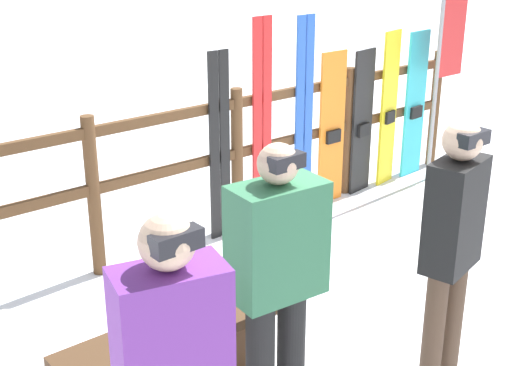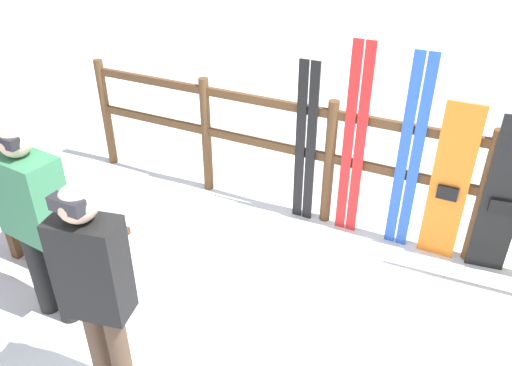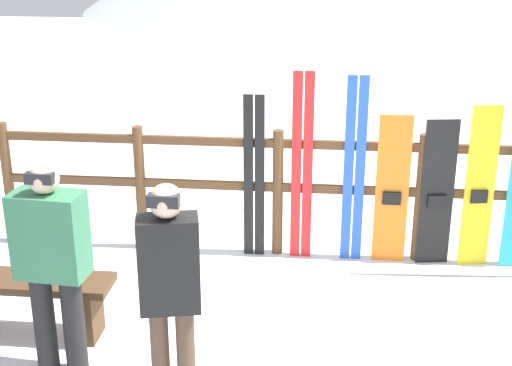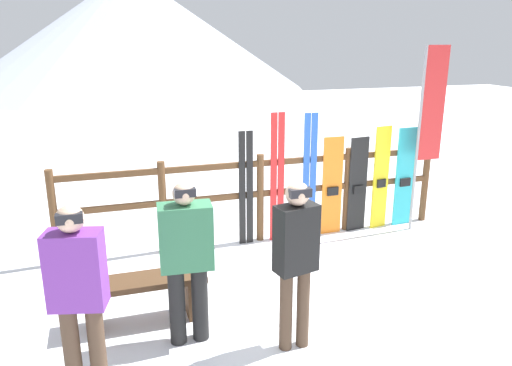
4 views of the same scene
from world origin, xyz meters
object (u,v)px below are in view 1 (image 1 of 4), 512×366
at_px(ski_pair_black, 220,147).
at_px(ski_pair_red, 262,125).
at_px(person_black, 452,239).
at_px(snowboard_cyan, 415,105).
at_px(snowboard_black_stripe, 362,123).
at_px(rental_flag, 450,15).
at_px(snowboard_yellow, 389,109).
at_px(bench, 169,350).
at_px(snowboard_orange, 332,129).
at_px(ski_pair_blue, 304,117).
at_px(person_plaid_green, 277,271).

bearing_deg(ski_pair_black, ski_pair_red, 0.00).
height_order(person_black, snowboard_cyan, person_black).
height_order(snowboard_black_stripe, rental_flag, rental_flag).
bearing_deg(snowboard_yellow, person_black, -133.56).
bearing_deg(person_black, bench, 147.13).
bearing_deg(ski_pair_black, snowboard_black_stripe, -0.12).
distance_m(snowboard_orange, snowboard_black_stripe, 0.41).
relative_size(person_black, ski_pair_red, 0.88).
xyz_separation_m(person_black, ski_pair_black, (0.25, 2.43, -0.15)).
bearing_deg(person_black, rental_flag, 37.73).
height_order(ski_pair_blue, snowboard_orange, ski_pair_blue).
bearing_deg(snowboard_orange, ski_pair_black, 179.84).
xyz_separation_m(ski_pair_red, snowboard_black_stripe, (1.24, -0.00, -0.21)).
bearing_deg(person_plaid_green, snowboard_cyan, 29.49).
bearing_deg(ski_pair_blue, ski_pair_black, -180.00).
xyz_separation_m(ski_pair_blue, rental_flag, (1.67, -0.23, 0.76)).
bearing_deg(person_black, snowboard_cyan, 41.84).
distance_m(ski_pair_blue, snowboard_yellow, 1.14).
bearing_deg(bench, snowboard_cyan, 21.89).
distance_m(bench, snowboard_cyan, 4.32).
distance_m(person_black, rental_flag, 3.67).
relative_size(bench, rental_flag, 0.47).
relative_size(ski_pair_black, rental_flag, 0.60).
height_order(person_plaid_green, snowboard_orange, person_plaid_green).
xyz_separation_m(bench, snowboard_yellow, (3.59, 1.60, 0.41)).
height_order(snowboard_orange, snowboard_yellow, snowboard_yellow).
xyz_separation_m(ski_pair_black, snowboard_black_stripe, (1.68, -0.00, -0.10)).
xyz_separation_m(person_plaid_green, ski_pair_blue, (2.07, 2.04, -0.00)).
height_order(person_plaid_green, snowboard_cyan, person_plaid_green).
height_order(ski_pair_red, snowboard_black_stripe, ski_pair_red).
xyz_separation_m(bench, person_plaid_green, (0.38, -0.44, 0.53)).
distance_m(person_black, ski_pair_blue, 2.70).
distance_m(bench, person_plaid_green, 0.79).
height_order(bench, snowboard_black_stripe, snowboard_black_stripe).
height_order(person_plaid_green, ski_pair_blue, ski_pair_blue).
bearing_deg(person_plaid_green, ski_pair_black, 60.61).
bearing_deg(person_black, snowboard_yellow, 46.44).
relative_size(snowboard_orange, snowboard_cyan, 0.96).
bearing_deg(snowboard_orange, snowboard_cyan, 0.00).
height_order(bench, snowboard_orange, snowboard_orange).
distance_m(bench, snowboard_black_stripe, 3.61).
relative_size(person_black, snowboard_yellow, 1.04).
bearing_deg(person_plaid_green, bench, 130.96).
distance_m(snowboard_yellow, rental_flag, 1.06).
bearing_deg(snowboard_yellow, ski_pair_blue, 179.83).
distance_m(ski_pair_blue, rental_flag, 1.85).
bearing_deg(ski_pair_blue, ski_pair_red, -180.00).
xyz_separation_m(snowboard_cyan, rental_flag, (0.13, -0.23, 0.91)).
xyz_separation_m(snowboard_orange, snowboard_yellow, (0.78, 0.00, 0.05)).
height_order(snowboard_yellow, rental_flag, rental_flag).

